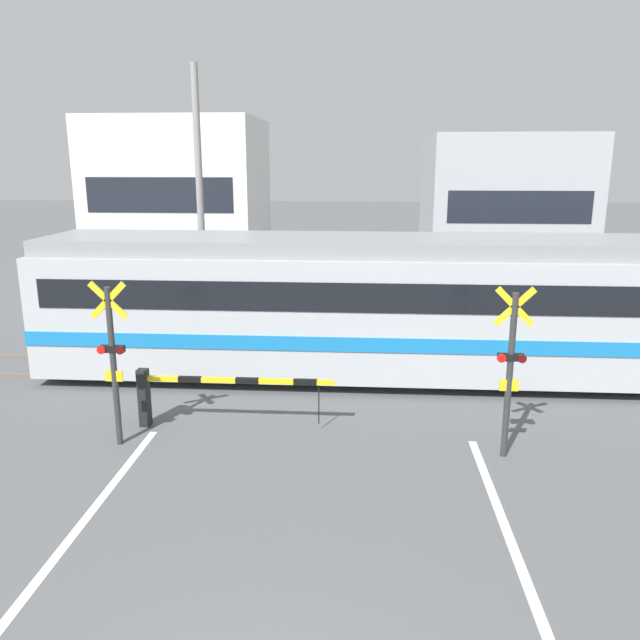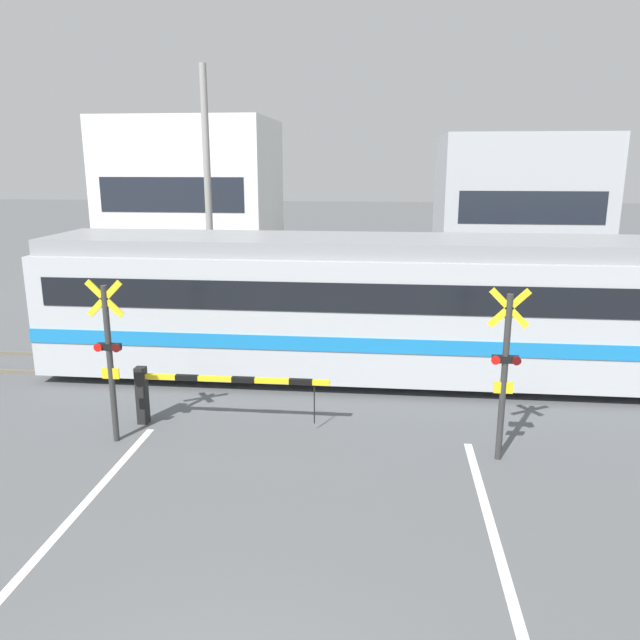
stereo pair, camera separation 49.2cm
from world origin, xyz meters
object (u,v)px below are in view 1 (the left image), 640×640
object	(u,v)px
commuter_train	(476,305)
crossing_barrier_far	(411,318)
crossing_signal_left	(113,357)
pedestrian	(348,297)
crossing_barrier_near	(191,389)
crossing_signal_right	(510,365)

from	to	relation	value
commuter_train	crossing_barrier_far	size ratio (longest dim) A/B	5.37
crossing_signal_left	pedestrian	distance (m)	9.33
commuter_train	crossing_barrier_near	bearing A→B (deg)	-150.85
crossing_signal_left	crossing_signal_right	xyz separation A→B (m)	(6.93, 0.00, 0.00)
crossing_signal_left	pedestrian	xyz separation A→B (m)	(3.97, 8.41, -0.67)
pedestrian	crossing_barrier_far	bearing A→B (deg)	-40.95
crossing_signal_left	crossing_barrier_near	bearing A→B (deg)	36.06
crossing_signal_left	pedestrian	world-z (taller)	crossing_signal_left
crossing_signal_left	commuter_train	bearing A→B (deg)	30.34
commuter_train	pedestrian	distance (m)	5.34
crossing_barrier_far	crossing_signal_left	xyz separation A→B (m)	(-5.78, -6.84, 0.90)
commuter_train	crossing_barrier_near	xyz separation A→B (m)	(-5.91, -3.30, -1.02)
crossing_barrier_near	pedestrian	bearing A→B (deg)	69.55
commuter_train	pedestrian	size ratio (longest dim) A/B	11.74
pedestrian	crossing_signal_right	bearing A→B (deg)	-70.66
crossing_signal_left	crossing_barrier_far	bearing A→B (deg)	49.81
crossing_barrier_near	crossing_signal_right	distance (m)	5.91
crossing_barrier_near	crossing_barrier_far	world-z (taller)	same
crossing_barrier_near	pedestrian	xyz separation A→B (m)	(2.83, 7.58, 0.23)
crossing_barrier_near	crossing_signal_right	xyz separation A→B (m)	(5.78, -0.83, 0.90)
crossing_barrier_far	crossing_signal_left	world-z (taller)	crossing_signal_left
commuter_train	crossing_signal_left	size ratio (longest dim) A/B	6.72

